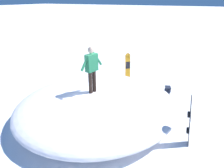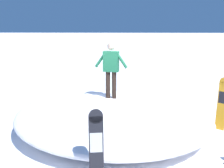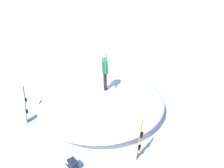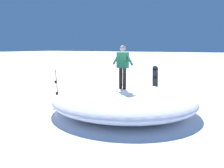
# 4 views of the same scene
# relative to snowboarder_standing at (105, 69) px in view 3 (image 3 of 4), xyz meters

# --- Properties ---
(ground) EXTENTS (240.00, 240.00, 0.00)m
(ground) POSITION_rel_snowboarder_standing_xyz_m (0.53, -0.54, -2.01)
(ground) COLOR white
(snow_mound) EXTENTS (8.25, 8.35, 1.00)m
(snow_mound) POSITION_rel_snowboarder_standing_xyz_m (0.16, 0.04, -1.51)
(snow_mound) COLOR white
(snow_mound) RESTS_ON ground
(snowboarder_standing) EXTENTS (0.31, 1.04, 1.74)m
(snowboarder_standing) POSITION_rel_snowboarder_standing_xyz_m (0.00, 0.00, 0.00)
(snowboarder_standing) COLOR black
(snowboarder_standing) RESTS_ON snow_mound
(snowboard_primary_upright) EXTENTS (0.28, 0.31, 1.68)m
(snowboard_primary_upright) POSITION_rel_snowboarder_standing_xyz_m (-0.05, 3.50, -1.14)
(snowboard_primary_upright) COLOR orange
(snowboard_primary_upright) RESTS_ON ground
(snowboard_secondary_upright) EXTENTS (0.22, 0.30, 1.73)m
(snowboard_secondary_upright) POSITION_rel_snowboarder_standing_xyz_m (3.53, -0.11, -1.12)
(snowboard_secondary_upright) COLOR black
(snowboard_secondary_upright) RESTS_ON ground
(backpack_near) EXTENTS (0.44, 0.67, 0.39)m
(backpack_near) POSITION_rel_snowboarder_standing_xyz_m (2.18, 3.22, -1.81)
(backpack_near) COLOR #1E2333
(backpack_near) RESTS_ON ground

